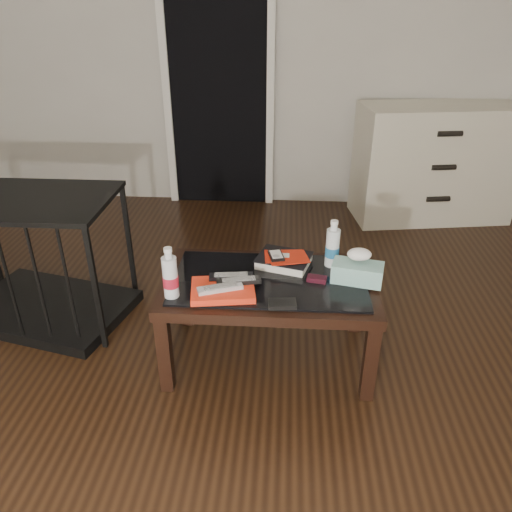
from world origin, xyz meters
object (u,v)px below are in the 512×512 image
at_px(textbook, 284,260).
at_px(water_bottle_left, 170,272).
at_px(pet_crate, 41,278).
at_px(coffee_table, 269,290).
at_px(water_bottle_right, 333,243).
at_px(dresser, 434,163).
at_px(tissue_box, 357,272).

bearing_deg(textbook, water_bottle_left, -130.77).
distance_m(pet_crate, textbook, 1.39).
height_order(coffee_table, water_bottle_right, water_bottle_right).
xyz_separation_m(dresser, water_bottle_right, (-0.93, -1.74, 0.13)).
distance_m(water_bottle_right, tissue_box, 0.20).
relative_size(pet_crate, textbook, 4.07).
height_order(textbook, water_bottle_right, water_bottle_right).
bearing_deg(textbook, coffee_table, -98.93).
xyz_separation_m(pet_crate, water_bottle_right, (1.59, -0.15, 0.35)).
distance_m(textbook, tissue_box, 0.37).
distance_m(textbook, water_bottle_right, 0.25).
height_order(coffee_table, textbook, textbook).
xyz_separation_m(coffee_table, tissue_box, (0.41, 0.00, 0.11)).
bearing_deg(water_bottle_right, water_bottle_left, -155.46).
height_order(pet_crate, textbook, pet_crate).
bearing_deg(dresser, tissue_box, -122.18).
bearing_deg(water_bottle_right, pet_crate, 174.48).
bearing_deg(dresser, pet_crate, -156.45).
relative_size(water_bottle_right, tissue_box, 1.03).
relative_size(dresser, textbook, 5.05).
distance_m(dresser, water_bottle_right, 1.98).
bearing_deg(pet_crate, coffee_table, 0.40).
relative_size(dresser, water_bottle_right, 5.30).
xyz_separation_m(coffee_table, pet_crate, (-1.29, 0.30, -0.17)).
relative_size(coffee_table, water_bottle_right, 4.20).
distance_m(pet_crate, water_bottle_right, 1.63).
xyz_separation_m(dresser, textbook, (-1.16, -1.75, 0.03)).
distance_m(coffee_table, dresser, 2.25).
relative_size(dresser, water_bottle_left, 5.30).
bearing_deg(coffee_table, textbook, 64.85).
xyz_separation_m(pet_crate, tissue_box, (1.69, -0.30, 0.28)).
height_order(coffee_table, pet_crate, pet_crate).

